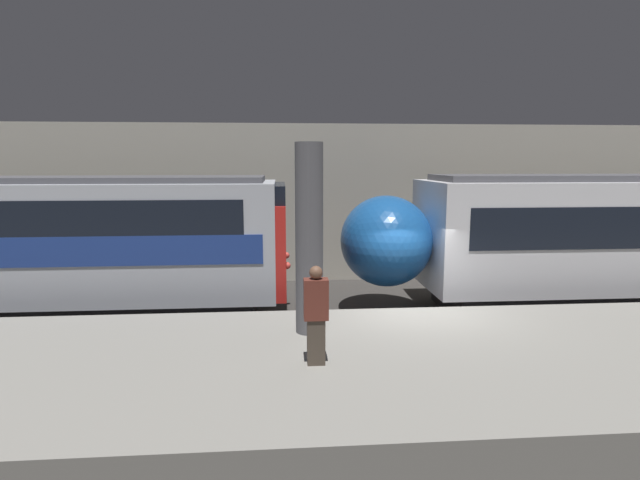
{
  "coord_description": "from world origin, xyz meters",
  "views": [
    {
      "loc": [
        -2.89,
        -10.35,
        4.08
      ],
      "look_at": [
        -1.98,
        1.03,
        2.28
      ],
      "focal_mm": 28.0,
      "sensor_mm": 36.0,
      "label": 1
    }
  ],
  "objects": [
    {
      "name": "ground_plane",
      "position": [
        0.0,
        0.0,
        0.0
      ],
      "size": [
        120.0,
        120.0,
        0.0
      ],
      "primitive_type": "plane",
      "color": "#33302D"
    },
    {
      "name": "platform",
      "position": [
        0.0,
        -2.61,
        0.46
      ],
      "size": [
        40.0,
        5.22,
        0.92
      ],
      "color": "gray",
      "rests_on": "ground"
    },
    {
      "name": "station_rear_barrier",
      "position": [
        0.0,
        6.59,
        2.67
      ],
      "size": [
        50.0,
        0.15,
        5.34
      ],
      "color": "#B2AD9E",
      "rests_on": "ground"
    },
    {
      "name": "support_pillar_near",
      "position": [
        -2.37,
        -1.36,
        2.67
      ],
      "size": [
        0.51,
        0.51,
        3.51
      ],
      "color": "#56565B",
      "rests_on": "platform"
    },
    {
      "name": "person_waiting",
      "position": [
        -2.36,
        -2.88,
        1.74
      ],
      "size": [
        0.38,
        0.24,
        1.58
      ],
      "color": "#473D33",
      "rests_on": "platform"
    }
  ]
}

